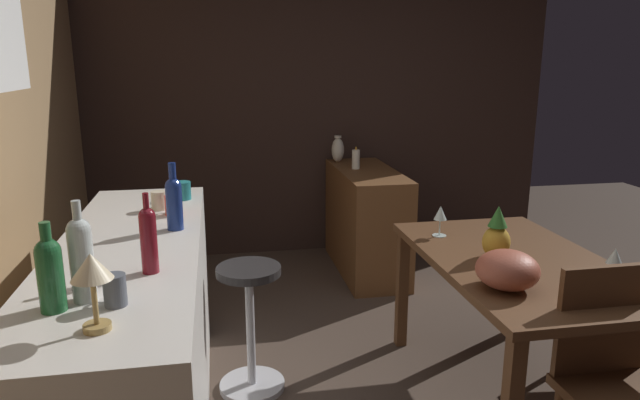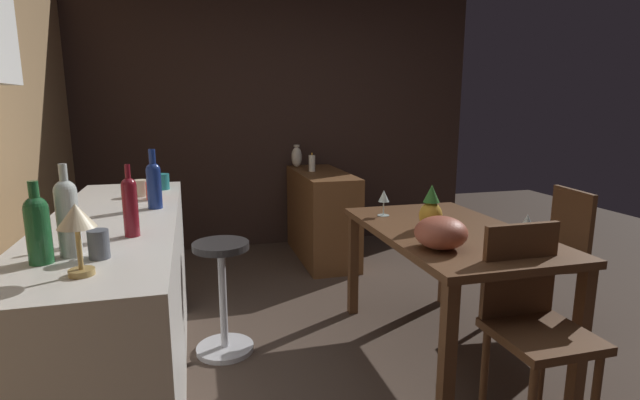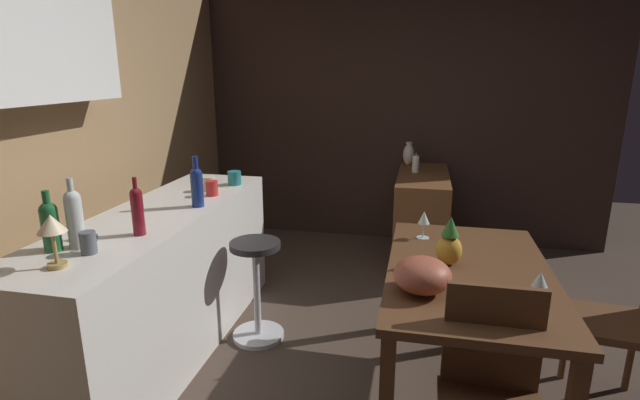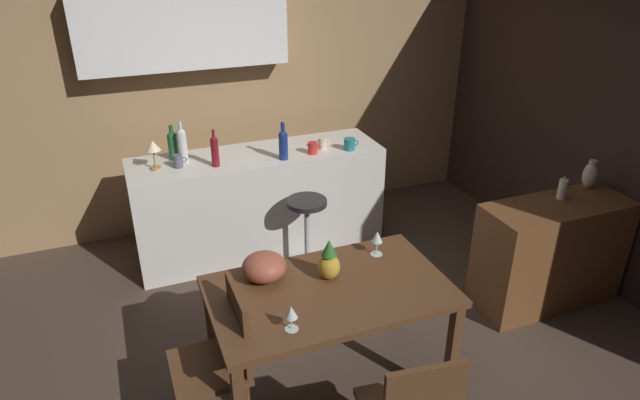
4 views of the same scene
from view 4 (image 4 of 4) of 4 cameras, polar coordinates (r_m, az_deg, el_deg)
The scene contains 23 objects.
ground_plane at distance 3.89m, azimuth -1.88°, elevation -15.08°, with size 9.00×9.00×0.00m, color #47382D.
wall_kitchen_back at distance 5.06m, azimuth -10.99°, elevation 12.53°, with size 5.20×0.33×2.60m.
wall_side_right at distance 4.83m, azimuth 26.60°, elevation 8.21°, with size 0.10×4.40×2.60m, color #33231E.
dining_table at distance 3.21m, azimuth 0.98°, elevation -10.47°, with size 1.37×0.81×0.74m.
kitchen_counter at distance 4.78m, azimuth -6.29°, elevation -0.25°, with size 2.10×0.60×0.90m, color silver.
sideboard_cabinet at distance 4.44m, azimuth 22.71°, elevation -5.14°, with size 1.10×0.44×0.82m, color brown.
chair_near_window at distance 3.14m, azimuth -10.27°, elevation -15.75°, with size 0.40×0.40×0.90m.
bar_stool at distance 4.45m, azimuth -1.35°, elevation -3.60°, with size 0.34×0.34×0.67m.
wine_glass_left at distance 2.82m, azimuth -3.02°, elevation -11.64°, with size 0.07×0.07×0.14m.
wine_glass_right at distance 3.42m, azimuth 5.94°, elevation -3.93°, with size 0.08×0.08×0.16m.
pineapple_centerpiece at distance 3.19m, azimuth 0.93°, elevation -6.45°, with size 0.13×0.13×0.26m.
fruit_bowl at distance 3.21m, azimuth -5.81°, elevation -6.90°, with size 0.26×0.26×0.16m, color #9E4C38.
wine_bottle_cobalt at distance 4.43m, azimuth -3.83°, elevation 5.90°, with size 0.07×0.07×0.31m.
wine_bottle_green at distance 4.57m, azimuth -15.01°, elevation 5.62°, with size 0.08×0.08×0.29m.
wine_bottle_clear at distance 4.49m, azimuth -14.11°, elevation 5.68°, with size 0.08×0.08×0.33m.
wine_bottle_ruby at distance 4.36m, azimuth -10.86°, elevation 5.12°, with size 0.06×0.06×0.30m.
cup_red at distance 4.56m, azimuth -0.75°, elevation 5.42°, with size 0.11×0.08×0.10m.
cup_slate at distance 4.43m, azimuth -14.49°, elevation 3.92°, with size 0.11×0.07×0.10m.
cup_teal at distance 4.65m, azimuth 3.10°, elevation 5.80°, with size 0.13×0.10×0.10m.
cup_cream at distance 4.67m, azimuth 0.27°, elevation 5.90°, with size 0.11×0.08×0.10m.
counter_lamp at distance 4.39m, azimuth -16.91°, elevation 5.15°, with size 0.12×0.12×0.23m.
pillar_candle_tall at distance 4.32m, azimuth 23.83°, elevation 1.05°, with size 0.06×0.06×0.18m.
vase_ceramic_ivory at distance 4.58m, azimuth 26.20°, elevation 2.35°, with size 0.10×0.10×0.22m.
Camera 4 is at (-0.96, -2.76, 2.57)m, focal length 30.86 mm.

